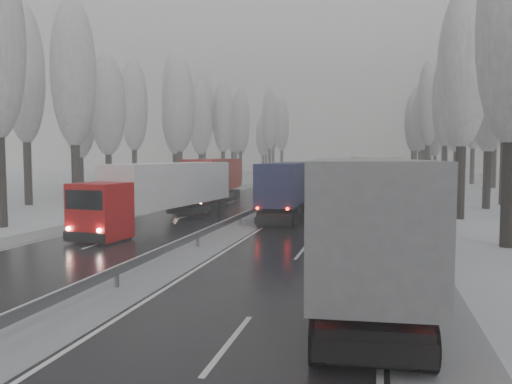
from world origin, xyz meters
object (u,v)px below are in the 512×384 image
at_px(truck_cream_box, 371,180).
at_px(truck_red_white, 165,189).
at_px(truck_red_red, 212,179).
at_px(truck_blue_box, 291,185).
at_px(box_truck_distant, 361,173).
at_px(truck_grey_tarp, 358,212).

xyz_separation_m(truck_cream_box, truck_red_white, (-13.02, -10.44, -0.23)).
distance_m(truck_red_white, truck_red_red, 13.09).
bearing_deg(truck_red_red, truck_blue_box, -40.31).
distance_m(truck_blue_box, box_truck_distant, 57.94).
bearing_deg(truck_red_red, truck_grey_tarp, -66.71).
height_order(box_truck_distant, truck_red_white, truck_red_white).
height_order(truck_grey_tarp, truck_red_red, truck_grey_tarp).
relative_size(truck_blue_box, box_truck_distant, 2.03).
height_order(truck_grey_tarp, truck_red_white, truck_grey_tarp).
distance_m(truck_cream_box, truck_red_white, 16.68).
height_order(truck_blue_box, truck_red_white, truck_red_white).
relative_size(truck_cream_box, box_truck_distant, 2.26).
relative_size(truck_grey_tarp, truck_red_white, 1.09).
height_order(truck_grey_tarp, truck_blue_box, truck_grey_tarp).
bearing_deg(truck_red_white, truck_red_red, 101.45).
bearing_deg(box_truck_distant, truck_red_white, -106.42).
relative_size(box_truck_distant, truck_red_red, 0.46).
bearing_deg(truck_red_red, truck_cream_box, -15.82).
height_order(truck_grey_tarp, truck_cream_box, truck_cream_box).
distance_m(truck_blue_box, truck_red_white, 10.17).
xyz_separation_m(truck_blue_box, truck_cream_box, (5.91, 3.16, 0.25)).
xyz_separation_m(truck_grey_tarp, truck_red_red, (-14.01, 25.58, -0.11)).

